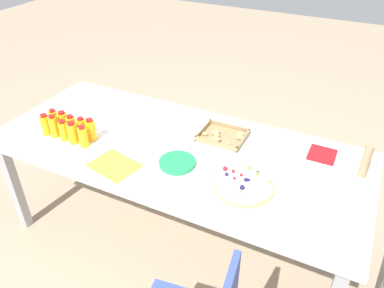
{
  "coord_description": "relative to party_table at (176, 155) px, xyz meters",
  "views": [
    {
      "loc": [
        0.91,
        -1.63,
        2.03
      ],
      "look_at": [
        0.09,
        0.04,
        0.78
      ],
      "focal_mm": 35.51,
      "sensor_mm": 36.0,
      "label": 1
    }
  ],
  "objects": [
    {
      "name": "juice_bottle_9",
      "position": [
        -0.5,
        -0.16,
        0.13
      ],
      "size": [
        0.06,
        0.06,
        0.15
      ],
      "color": "#F8AD14",
      "rests_on": "party_table"
    },
    {
      "name": "juice_bottle_1",
      "position": [
        -0.72,
        -0.23,
        0.13
      ],
      "size": [
        0.05,
        0.05,
        0.15
      ],
      "color": "#F9AC14",
      "rests_on": "party_table"
    },
    {
      "name": "snack_tray",
      "position": [
        0.21,
        0.21,
        0.07
      ],
      "size": [
        0.28,
        0.23,
        0.04
      ],
      "color": "olive",
      "rests_on": "party_table"
    },
    {
      "name": "juice_bottle_7",
      "position": [
        -0.65,
        -0.16,
        0.12
      ],
      "size": [
        0.06,
        0.06,
        0.13
      ],
      "color": "#FAAC14",
      "rests_on": "party_table"
    },
    {
      "name": "cardboard_tube",
      "position": [
        1.02,
        0.19,
        0.16
      ],
      "size": [
        0.04,
        0.04,
        0.2
      ],
      "primitive_type": "cylinder",
      "color": "#9E7A56",
      "rests_on": "party_table"
    },
    {
      "name": "juice_bottle_3",
      "position": [
        -0.57,
        -0.23,
        0.13
      ],
      "size": [
        0.06,
        0.06,
        0.14
      ],
      "color": "#FAAC14",
      "rests_on": "party_table"
    },
    {
      "name": "paper_folder",
      "position": [
        -0.22,
        -0.32,
        0.06
      ],
      "size": [
        0.3,
        0.25,
        0.01
      ],
      "primitive_type": "cube",
      "rotation": [
        0.0,
        0.0,
        -0.21
      ],
      "color": "yellow",
      "rests_on": "party_table"
    },
    {
      "name": "napkin_stack",
      "position": [
        0.8,
        0.29,
        0.07
      ],
      "size": [
        0.15,
        0.15,
        0.02
      ],
      "primitive_type": "cube",
      "color": "red",
      "rests_on": "party_table"
    },
    {
      "name": "juice_bottle_5",
      "position": [
        -0.8,
        -0.15,
        0.12
      ],
      "size": [
        0.05,
        0.05,
        0.13
      ],
      "color": "#F9AC14",
      "rests_on": "party_table"
    },
    {
      "name": "plate_stack",
      "position": [
        0.09,
        -0.15,
        0.07
      ],
      "size": [
        0.21,
        0.21,
        0.02
      ],
      "color": "#1E8C4C",
      "rests_on": "party_table"
    },
    {
      "name": "juice_bottle_0",
      "position": [
        -0.79,
        -0.23,
        0.13
      ],
      "size": [
        0.06,
        0.06,
        0.14
      ],
      "color": "#F9AC14",
      "rests_on": "party_table"
    },
    {
      "name": "juice_bottle_6",
      "position": [
        -0.72,
        -0.15,
        0.12
      ],
      "size": [
        0.06,
        0.06,
        0.14
      ],
      "color": "#FAAF14",
      "rests_on": "party_table"
    },
    {
      "name": "juice_bottle_2",
      "position": [
        -0.65,
        -0.23,
        0.12
      ],
      "size": [
        0.06,
        0.06,
        0.13
      ],
      "color": "#FAAD14",
      "rests_on": "party_table"
    },
    {
      "name": "juice_bottle_8",
      "position": [
        -0.56,
        -0.16,
        0.13
      ],
      "size": [
        0.05,
        0.05,
        0.14
      ],
      "color": "#F9AD14",
      "rests_on": "party_table"
    },
    {
      "name": "juice_bottle_4",
      "position": [
        -0.49,
        -0.23,
        0.13
      ],
      "size": [
        0.05,
        0.05,
        0.14
      ],
      "color": "#F9AD14",
      "rests_on": "party_table"
    },
    {
      "name": "party_table",
      "position": [
        0.0,
        0.0,
        0.0
      ],
      "size": [
        2.24,
        0.95,
        0.76
      ],
      "color": "white",
      "rests_on": "ground_plane"
    },
    {
      "name": "ground_plane",
      "position": [
        0.0,
        0.0,
        -0.7
      ],
      "size": [
        12.0,
        12.0,
        0.0
      ],
      "primitive_type": "plane",
      "color": "gray"
    },
    {
      "name": "fruit_pizza",
      "position": [
        0.49,
        -0.17,
        0.07
      ],
      "size": [
        0.32,
        0.32,
        0.05
      ],
      "color": "tan",
      "rests_on": "party_table"
    }
  ]
}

